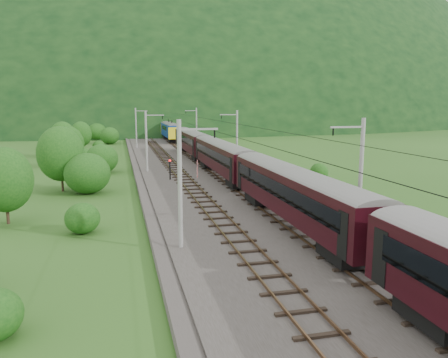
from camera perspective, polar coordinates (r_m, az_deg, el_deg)
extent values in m
plane|color=#264C17|center=(29.57, 6.49, -8.44)|extent=(600.00, 600.00, 0.00)
cube|color=#38332D|center=(38.70, 1.41, -3.74)|extent=(14.00, 220.00, 0.30)
cube|color=brown|center=(37.95, -3.15, -3.49)|extent=(0.08, 220.00, 0.15)
cube|color=brown|center=(38.23, -1.03, -3.37)|extent=(0.08, 220.00, 0.15)
cube|color=black|center=(38.12, -2.08, -3.63)|extent=(2.40, 220.00, 0.12)
cube|color=brown|center=(39.08, 3.80, -3.10)|extent=(0.08, 220.00, 0.15)
cube|color=brown|center=(39.53, 5.79, -2.98)|extent=(0.08, 220.00, 0.15)
cube|color=black|center=(39.33, 4.80, -3.23)|extent=(2.40, 220.00, 0.12)
cylinder|color=gray|center=(27.02, -5.78, -0.75)|extent=(0.28, 0.28, 8.00)
cube|color=gray|center=(26.79, -3.35, 6.52)|extent=(2.40, 0.12, 0.12)
cylinder|color=black|center=(27.01, -1.24, 5.92)|extent=(0.10, 0.10, 0.50)
cylinder|color=gray|center=(58.64, -10.11, 4.88)|extent=(0.28, 0.28, 8.00)
cube|color=gray|center=(58.53, -9.03, 8.24)|extent=(2.40, 0.12, 0.12)
cylinder|color=black|center=(58.63, -8.04, 7.97)|extent=(0.10, 0.10, 0.50)
cylinder|color=gray|center=(90.52, -11.41, 6.56)|extent=(0.28, 0.28, 8.00)
cube|color=gray|center=(90.46, -10.72, 8.73)|extent=(2.40, 0.12, 0.12)
cylinder|color=black|center=(90.52, -10.07, 8.56)|extent=(0.10, 0.10, 0.50)
cylinder|color=gray|center=(122.47, -12.04, 7.36)|extent=(0.28, 0.28, 8.00)
cube|color=gray|center=(122.42, -11.53, 8.97)|extent=(2.40, 0.12, 0.12)
cylinder|color=black|center=(122.47, -11.05, 8.84)|extent=(0.10, 0.10, 0.50)
cylinder|color=gray|center=(154.44, -12.40, 7.83)|extent=(0.28, 0.28, 8.00)
cube|color=gray|center=(154.40, -12.00, 9.10)|extent=(2.40, 0.12, 0.12)
cylinder|color=black|center=(154.44, -11.62, 9.01)|extent=(0.10, 0.10, 0.50)
cylinder|color=gray|center=(31.19, 17.41, 0.27)|extent=(0.28, 0.28, 8.00)
cube|color=gray|center=(30.22, 15.78, 6.55)|extent=(2.40, 0.12, 0.12)
cylinder|color=black|center=(29.76, 14.06, 6.00)|extent=(0.10, 0.10, 0.50)
cylinder|color=gray|center=(60.67, 1.70, 5.19)|extent=(0.28, 0.28, 8.00)
cube|color=gray|center=(60.18, 0.61, 8.40)|extent=(2.40, 0.12, 0.12)
cylinder|color=black|center=(59.95, -0.33, 8.11)|extent=(0.10, 0.10, 0.50)
cylinder|color=gray|center=(91.85, -3.61, 6.78)|extent=(0.28, 0.28, 8.00)
cube|color=gray|center=(91.53, -4.38, 8.89)|extent=(2.40, 0.12, 0.12)
cylinder|color=black|center=(91.38, -5.00, 8.69)|extent=(0.10, 0.10, 0.50)
cylinder|color=gray|center=(123.46, -6.23, 7.53)|extent=(0.28, 0.28, 8.00)
cube|color=gray|center=(123.22, -6.82, 9.10)|extent=(2.40, 0.12, 0.12)
cylinder|color=black|center=(123.10, -7.28, 8.95)|extent=(0.10, 0.10, 0.50)
cylinder|color=gray|center=(155.22, -7.78, 7.97)|extent=(0.28, 0.28, 8.00)
cube|color=gray|center=(155.03, -8.26, 9.22)|extent=(2.40, 0.12, 0.12)
cylinder|color=black|center=(154.94, -8.63, 9.10)|extent=(0.10, 0.10, 0.50)
cylinder|color=black|center=(37.12, -2.15, 6.54)|extent=(0.03, 198.00, 0.03)
cylinder|color=black|center=(38.37, 4.94, 6.62)|extent=(0.03, 198.00, 0.03)
ellipsoid|color=black|center=(286.63, -11.77, 7.84)|extent=(504.00, 360.00, 244.00)
cube|color=black|center=(20.13, 26.32, -15.43)|extent=(2.13, 3.10, 0.87)
cube|color=black|center=(31.83, 9.18, -1.78)|extent=(2.81, 21.35, 2.91)
cylinder|color=slate|center=(31.59, 9.25, 0.55)|extent=(2.81, 21.24, 2.81)
cube|color=black|center=(31.24, 6.78, -1.29)|extent=(0.05, 18.78, 1.12)
cube|color=black|center=(32.33, 11.53, -1.04)|extent=(0.05, 18.78, 1.12)
cube|color=black|center=(25.84, 15.54, -9.13)|extent=(2.13, 3.10, 0.87)
cube|color=black|center=(39.06, 4.88, -2.35)|extent=(2.13, 3.10, 0.87)
cube|color=black|center=(52.96, -0.23, 2.99)|extent=(2.81, 21.35, 2.91)
cylinder|color=slate|center=(52.82, -0.23, 4.40)|extent=(2.81, 21.24, 2.81)
cube|color=black|center=(52.61, -1.74, 3.32)|extent=(0.05, 18.78, 1.12)
cube|color=black|center=(53.27, 1.27, 3.40)|extent=(0.05, 18.78, 1.12)
cube|color=black|center=(46.09, 1.93, -0.44)|extent=(2.13, 3.10, 0.87)
cube|color=black|center=(60.44, -1.87, 2.03)|extent=(2.13, 3.10, 0.87)
cube|color=black|center=(74.87, -4.23, 4.99)|extent=(2.81, 21.35, 2.91)
cylinder|color=slate|center=(74.77, -4.24, 5.99)|extent=(2.81, 21.24, 2.81)
cube|color=black|center=(74.62, -5.31, 5.23)|extent=(0.05, 18.78, 1.12)
cube|color=black|center=(75.08, -3.15, 5.28)|extent=(0.05, 18.78, 1.12)
cube|color=black|center=(67.74, -3.17, 2.88)|extent=(2.13, 3.10, 0.87)
cube|color=black|center=(82.39, -5.06, 4.10)|extent=(2.13, 3.10, 0.87)
cube|color=navy|center=(105.67, -7.02, 6.37)|extent=(2.81, 17.46, 2.91)
cylinder|color=slate|center=(105.60, -7.04, 7.08)|extent=(2.81, 17.38, 2.81)
cube|color=black|center=(105.49, -7.80, 6.53)|extent=(0.05, 15.37, 1.12)
cube|color=black|center=(105.82, -6.25, 6.58)|extent=(0.05, 15.37, 1.12)
cube|color=black|center=(99.75, -6.59, 5.08)|extent=(2.13, 3.10, 0.87)
cube|color=black|center=(111.85, -7.37, 5.58)|extent=(2.13, 3.10, 0.87)
cube|color=yellow|center=(114.14, -7.52, 6.52)|extent=(2.87, 0.50, 2.62)
cube|color=yellow|center=(97.23, -6.43, 5.96)|extent=(2.87, 0.50, 2.62)
cube|color=black|center=(108.54, -7.23, 7.51)|extent=(0.08, 1.60, 0.87)
cylinder|color=red|center=(52.98, -3.51, 0.84)|extent=(0.14, 0.14, 1.29)
cylinder|color=red|center=(59.15, -3.49, 1.84)|extent=(0.15, 0.15, 1.40)
cylinder|color=black|center=(52.02, -7.07, 1.13)|extent=(0.15, 0.15, 2.21)
sphere|color=red|center=(51.86, -7.10, 2.40)|extent=(0.27, 0.27, 0.27)
ellipsoid|color=#154512|center=(33.00, -18.01, -4.90)|extent=(2.49, 2.49, 2.24)
ellipsoid|color=#154512|center=(47.10, -17.42, 0.70)|extent=(4.70, 4.70, 4.23)
ellipsoid|color=#154512|center=(60.57, -15.66, 2.58)|extent=(4.31, 4.31, 3.88)
ellipsoid|color=#154512|center=(75.75, -17.82, 3.13)|extent=(2.15, 2.15, 1.93)
ellipsoid|color=#154512|center=(88.21, -16.06, 4.16)|extent=(2.31, 2.31, 2.08)
ellipsoid|color=#154512|center=(103.13, -14.71, 5.49)|extent=(4.29, 4.29, 3.86)
ellipsoid|color=#154512|center=(115.32, -16.26, 5.95)|extent=(4.72, 4.72, 4.25)
cylinder|color=black|center=(37.66, -26.51, -2.87)|extent=(0.24, 0.24, 3.26)
ellipsoid|color=#154512|center=(37.33, -26.73, -0.07)|extent=(4.19, 4.19, 5.03)
cylinder|color=black|center=(49.17, -20.42, 0.62)|extent=(0.24, 0.24, 3.75)
ellipsoid|color=#154512|center=(48.89, -20.57, 3.10)|extent=(4.83, 4.83, 5.79)
cylinder|color=black|center=(66.35, -19.48, 2.72)|extent=(0.24, 0.24, 3.27)
ellipsoid|color=#154512|center=(66.17, -19.57, 4.33)|extent=(4.20, 4.20, 5.04)
cylinder|color=black|center=(79.37, -20.23, 3.80)|extent=(0.24, 0.24, 3.37)
ellipsoid|color=#154512|center=(79.21, -20.31, 5.19)|extent=(4.33, 4.33, 5.20)
cylinder|color=black|center=(89.49, -18.10, 4.47)|extent=(0.24, 0.24, 3.13)
ellipsoid|color=#154512|center=(89.35, -18.16, 5.61)|extent=(4.02, 4.02, 4.83)
ellipsoid|color=#154512|center=(53.41, 12.29, 0.75)|extent=(2.20, 2.20, 1.98)
ellipsoid|color=#154512|center=(81.09, 0.56, 4.01)|extent=(2.12, 2.12, 1.91)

